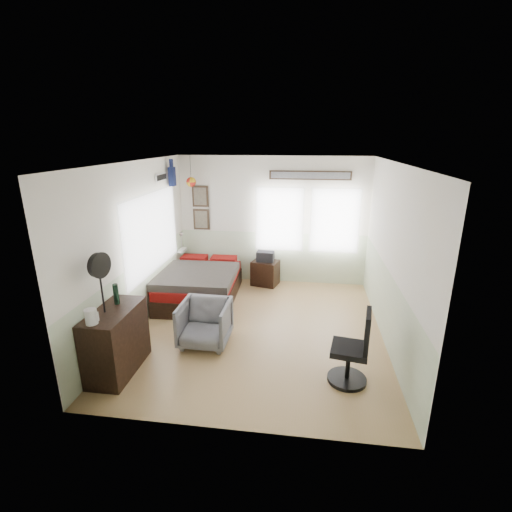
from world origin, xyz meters
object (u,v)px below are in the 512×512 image
(dresser, at_px, (116,341))
(task_chair, at_px, (354,354))
(nightstand, at_px, (265,273))
(armchair, at_px, (205,323))
(bed, at_px, (200,284))

(dresser, height_order, task_chair, task_chair)
(nightstand, xyz_separation_m, task_chair, (1.49, -3.21, 0.15))
(nightstand, relative_size, task_chair, 0.52)
(dresser, xyz_separation_m, task_chair, (3.12, 0.17, -0.04))
(dresser, distance_m, armchair, 1.30)
(bed, relative_size, armchair, 2.63)
(dresser, height_order, armchair, dresser)
(dresser, relative_size, task_chair, 0.98)
(bed, bearing_deg, dresser, -101.73)
(bed, bearing_deg, armchair, -73.20)
(nightstand, distance_m, task_chair, 3.54)
(armchair, xyz_separation_m, task_chair, (2.14, -0.67, 0.07))
(dresser, xyz_separation_m, nightstand, (1.62, 3.38, -0.18))
(bed, bearing_deg, task_chair, -42.20)
(dresser, height_order, nightstand, dresser)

